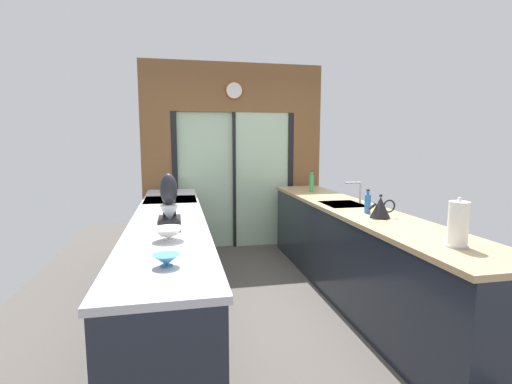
{
  "coord_description": "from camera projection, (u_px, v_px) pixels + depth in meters",
  "views": [
    {
      "loc": [
        -0.82,
        -3.13,
        1.58
      ],
      "look_at": [
        -0.03,
        0.64,
        1.06
      ],
      "focal_mm": 26.45,
      "sensor_mm": 36.0,
      "label": 1
    }
  ],
  "objects": [
    {
      "name": "sink_faucet",
      "position": [
        358.0,
        189.0,
        4.01
      ],
      "size": [
        0.19,
        0.02,
        0.23
      ],
      "color": "#B7BABC",
      "rests_on": "right_counter_run"
    },
    {
      "name": "soap_bottle_near",
      "position": [
        368.0,
        203.0,
        3.47
      ],
      "size": [
        0.06,
        0.06,
        0.22
      ],
      "color": "#286BB7",
      "rests_on": "right_counter_run"
    },
    {
      "name": "mixing_bowl_far",
      "position": [
        169.0,
        234.0,
        2.52
      ],
      "size": [
        0.21,
        0.21,
        0.09
      ],
      "color": "silver",
      "rests_on": "left_counter_run"
    },
    {
      "name": "oven_range",
      "position": [
        172.0,
        239.0,
        4.38
      ],
      "size": [
        0.6,
        0.6,
        0.92
      ],
      "color": "black",
      "rests_on": "ground_plane"
    },
    {
      "name": "back_wall_unit",
      "position": [
        234.0,
        145.0,
        5.54
      ],
      "size": [
        2.64,
        0.12,
        2.7
      ],
      "color": "brown",
      "rests_on": "ground_plane"
    },
    {
      "name": "soap_bottle_far",
      "position": [
        312.0,
        183.0,
        4.92
      ],
      "size": [
        0.05,
        0.05,
        0.28
      ],
      "color": "#339E56",
      "rests_on": "right_counter_run"
    },
    {
      "name": "stand_mixer",
      "position": [
        169.0,
        207.0,
        2.87
      ],
      "size": [
        0.17,
        0.27,
        0.42
      ],
      "color": "black",
      "rests_on": "left_counter_run"
    },
    {
      "name": "mixing_bowl_near",
      "position": [
        166.0,
        260.0,
        1.99
      ],
      "size": [
        0.15,
        0.15,
        0.07
      ],
      "color": "teal",
      "rests_on": "left_counter_run"
    },
    {
      "name": "left_counter_run",
      "position": [
        170.0,
        270.0,
        3.29
      ],
      "size": [
        0.62,
        3.8,
        0.92
      ],
      "color": "#1E232D",
      "rests_on": "ground_plane"
    },
    {
      "name": "kettle",
      "position": [
        381.0,
        207.0,
        3.26
      ],
      "size": [
        0.26,
        0.18,
        0.21
      ],
      "color": "black",
      "rests_on": "right_counter_run"
    },
    {
      "name": "ground_plane",
      "position": [
        260.0,
        292.0,
        3.99
      ],
      "size": [
        5.04,
        7.6,
        0.02
      ],
      "primitive_type": "cube",
      "color": "#4C4742"
    },
    {
      "name": "paper_towel_roll",
      "position": [
        458.0,
        224.0,
        2.35
      ],
      "size": [
        0.14,
        0.14,
        0.32
      ],
      "color": "#B7BABC",
      "rests_on": "right_counter_run"
    },
    {
      "name": "knife_block",
      "position": [
        171.0,
        202.0,
        3.46
      ],
      "size": [
        0.08,
        0.14,
        0.28
      ],
      "color": "black",
      "rests_on": "left_counter_run"
    },
    {
      "name": "right_counter_run",
      "position": [
        354.0,
        252.0,
        3.82
      ],
      "size": [
        0.62,
        3.8,
        0.92
      ],
      "color": "#1E232D",
      "rests_on": "ground_plane"
    }
  ]
}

